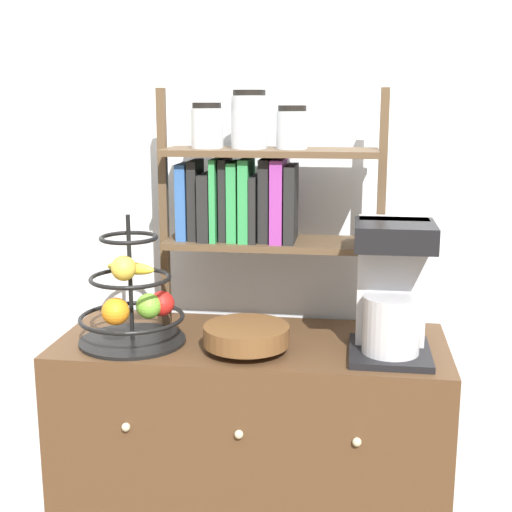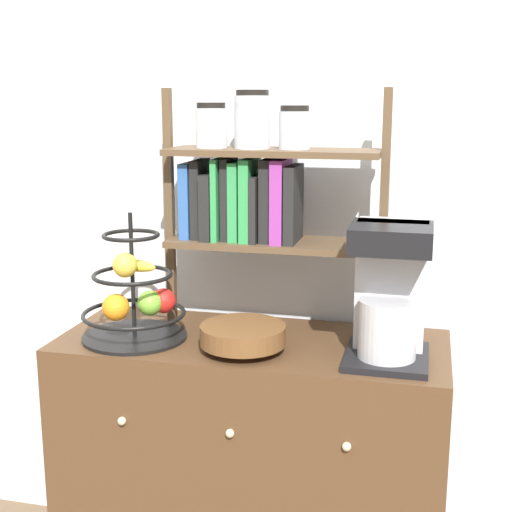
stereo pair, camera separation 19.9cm
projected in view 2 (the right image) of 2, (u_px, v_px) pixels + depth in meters
The scene contains 6 objects.
wall_back at pixel (273, 160), 2.20m from camera, with size 7.00×0.05×2.60m, color silver.
sideboard at pixel (252, 468), 2.14m from camera, with size 1.11×0.48×0.81m.
coffee_maker at pixel (390, 292), 1.87m from camera, with size 0.22×0.25×0.37m.
fruit_stand at pixel (135, 299), 2.03m from camera, with size 0.30×0.30×0.37m.
wooden_bowl at pixel (243, 336), 1.94m from camera, with size 0.24×0.24×0.07m.
shelf_hutch at pixel (253, 186), 2.03m from camera, with size 0.65×0.20×0.71m.
Camera 2 is at (0.47, -1.66, 1.49)m, focal length 50.00 mm.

